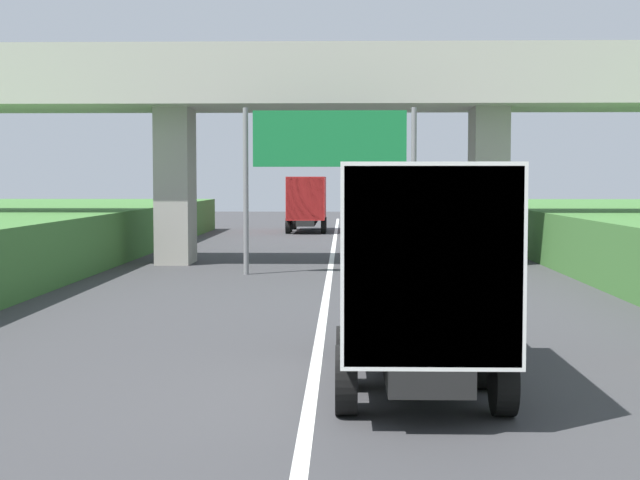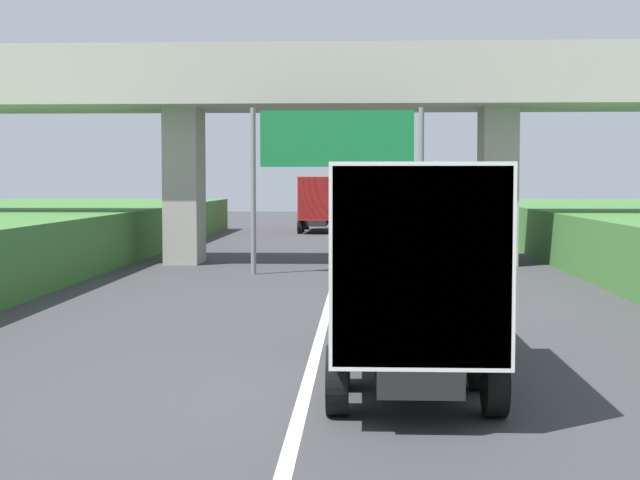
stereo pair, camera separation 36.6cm
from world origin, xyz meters
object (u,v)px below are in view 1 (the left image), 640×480
(overhead_highway_sign, at_px, (330,151))
(car_white, at_px, (446,237))
(truck_silver, at_px, (420,201))
(truck_black, at_px, (413,260))
(truck_red, at_px, (307,201))

(overhead_highway_sign, height_order, car_white, overhead_highway_sign)
(truck_silver, distance_m, truck_black, 44.18)
(truck_red, xyz_separation_m, car_white, (6.60, -19.69, -1.08))
(truck_silver, bearing_deg, truck_red, 176.63)
(car_white, bearing_deg, truck_silver, 88.66)
(overhead_highway_sign, relative_size, truck_silver, 0.81)
(truck_black, bearing_deg, overhead_highway_sign, 95.30)
(overhead_highway_sign, relative_size, car_white, 1.43)
(truck_red, relative_size, car_white, 1.78)
(truck_silver, bearing_deg, car_white, -91.34)
(truck_black, bearing_deg, car_white, 82.63)
(truck_black, distance_m, car_white, 24.98)
(truck_red, relative_size, truck_black, 1.00)
(overhead_highway_sign, bearing_deg, truck_red, 93.79)
(truck_red, distance_m, truck_black, 44.57)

